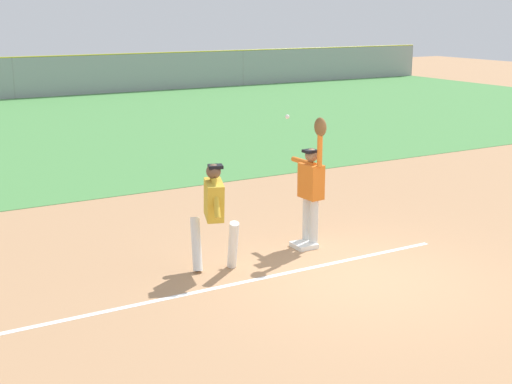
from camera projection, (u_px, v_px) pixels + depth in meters
The scene contains 11 objects.
ground_plane at pixel (359, 277), 10.75m from camera, with size 80.55×80.55×0.00m, color tan.
outfield_grass at pixel (72, 128), 24.47m from camera, with size 48.79×19.59×0.01m, color #4C8C47.
chalk_foul_line at pixel (94, 314), 9.45m from camera, with size 12.00×0.10×0.01m, color white.
first_base at pixel (304, 245), 12.11m from camera, with size 0.38×0.38×0.08m, color white.
fielder at pixel (312, 183), 11.97m from camera, with size 0.29×0.90×2.28m.
runner at pixel (214, 210), 10.82m from camera, with size 0.76×0.83×1.72m.
baseball at pixel (287, 117), 11.81m from camera, with size 0.07×0.07×0.07m, color white.
outfield_fence at pixel (13, 78), 32.47m from camera, with size 48.87×0.08×1.95m.
parked_car_blue at pixel (22, 76), 36.52m from camera, with size 4.46×2.23×1.25m.
parked_car_black at pixel (106, 72), 38.82m from camera, with size 4.45×2.22×1.25m.
parked_car_silver at pixel (182, 69), 41.04m from camera, with size 4.56×2.43×1.25m.
Camera 1 is at (-6.36, -7.97, 3.98)m, focal length 48.92 mm.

